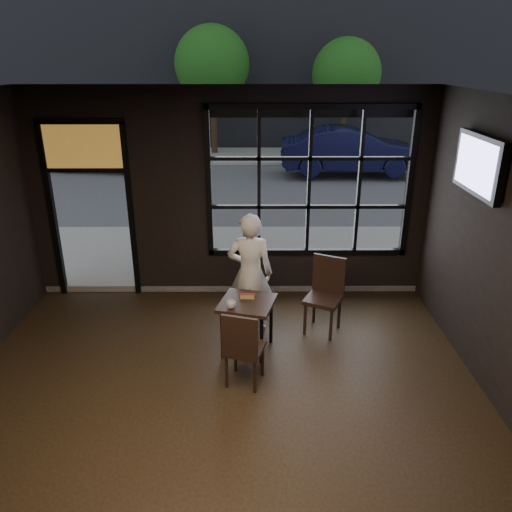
{
  "coord_description": "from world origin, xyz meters",
  "views": [
    {
      "loc": [
        0.37,
        -3.8,
        3.58
      ],
      "look_at": [
        0.4,
        2.2,
        1.15
      ],
      "focal_mm": 35.0,
      "sensor_mm": 36.0,
      "label": 1
    }
  ],
  "objects_px": {
    "man": "(250,273)",
    "navy_car": "(351,151)",
    "cafe_table": "(247,326)",
    "chair_near": "(245,346)"
  },
  "relations": [
    {
      "from": "man",
      "to": "navy_car",
      "type": "xyz_separation_m",
      "value": [
        3.08,
        9.44,
        -0.03
      ]
    },
    {
      "from": "man",
      "to": "navy_car",
      "type": "height_order",
      "value": "man"
    },
    {
      "from": "cafe_table",
      "to": "man",
      "type": "bearing_deg",
      "value": 101.43
    },
    {
      "from": "man",
      "to": "navy_car",
      "type": "relative_size",
      "value": 0.39
    },
    {
      "from": "cafe_table",
      "to": "man",
      "type": "xyz_separation_m",
      "value": [
        0.04,
        0.56,
        0.49
      ]
    },
    {
      "from": "man",
      "to": "cafe_table",
      "type": "bearing_deg",
      "value": 91.32
    },
    {
      "from": "chair_near",
      "to": "man",
      "type": "bearing_deg",
      "value": -76.4
    },
    {
      "from": "cafe_table",
      "to": "navy_car",
      "type": "relative_size",
      "value": 0.16
    },
    {
      "from": "cafe_table",
      "to": "navy_car",
      "type": "height_order",
      "value": "navy_car"
    },
    {
      "from": "cafe_table",
      "to": "chair_near",
      "type": "xyz_separation_m",
      "value": [
        -0.02,
        -0.68,
        0.13
      ]
    }
  ]
}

